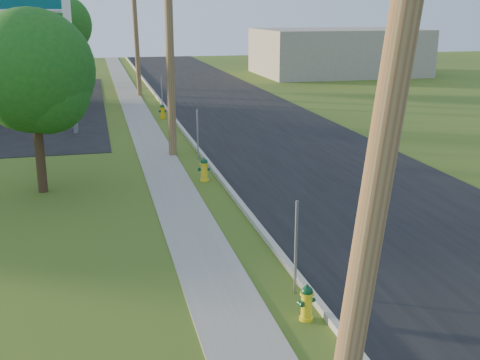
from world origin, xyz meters
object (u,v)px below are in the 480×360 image
Objects in this scene: tree_verge at (36,76)px; hydrant_near at (307,303)px; hydrant_mid at (204,170)px; hydrant_far at (163,111)px; price_pylon at (67,15)px; utility_pole_far at (135,23)px; utility_pole_near at (391,97)px; tree_lot at (63,27)px; utility_pole_mid at (169,29)px.

hydrant_near is (5.34, -9.80, -3.35)m from tree_verge.
hydrant_far is (0.02, 12.63, -0.02)m from hydrant_mid.
price_pylon is 20.60m from hydrant_near.
tree_verge reaches higher than hydrant_far.
utility_pole_far is 32.24m from hydrant_near.
utility_pole_far reaches higher than utility_pole_near.
tree_lot is 17.69m from hydrant_far.
utility_pole_far is at bearing 91.26° from hydrant_near.
price_pylon is 7.41m from hydrant_far.
utility_pole_far is 13.11m from price_pylon.
hydrant_far is (0.57, 8.59, -4.56)m from utility_pole_mid.
utility_pole_mid reaches higher than tree_lot.
utility_pole_mid is 6.33m from tree_verge.
utility_pole_mid is 6.11m from hydrant_mid.
utility_pole_mid is 11.78× the size of hydrant_mid.
hydrant_mid is at bearing -90.11° from hydrant_far.
utility_pole_far is at bearing 78.17° from tree_verge.
price_pylon reaches higher than hydrant_mid.
hydrant_near is (0.70, 4.07, -4.45)m from utility_pole_near.
utility_pole_near is 11.94× the size of hydrant_far.
hydrant_far is at bearing -71.45° from tree_lot.
price_pylon is (-3.90, 5.50, 0.48)m from utility_pole_mid.
utility_pole_near reaches higher than hydrant_far.
utility_pole_mid is 6.76m from price_pylon.
utility_pole_far is (0.00, 18.00, -0.15)m from utility_pole_mid.
utility_pole_mid reaches higher than hydrant_mid.
hydrant_mid is at bearing 0.96° from tree_verge.
tree_lot is at bearing 92.99° from price_pylon.
utility_pole_far reaches higher than tree_lot.
utility_pole_near is 43.21m from tree_lot.
hydrant_mid is (0.54, 13.96, -4.40)m from utility_pole_near.
utility_pole_mid is (-0.00, 18.00, 0.15)m from utility_pole_near.
utility_pole_mid is at bearing 97.64° from hydrant_mid.
utility_pole_near is 14.65m from hydrant_mid.
utility_pole_far is 11.43× the size of hydrant_mid.
hydrant_mid is (5.46, -28.97, -3.98)m from tree_lot.
utility_pole_mid is 25.42m from tree_lot.
utility_pole_near is 36.00m from utility_pole_far.
utility_pole_far is 10.41m from hydrant_far.
utility_pole_near is 0.97× the size of utility_pole_mid.
tree_verge is 14.14m from hydrant_far.
hydrant_near is at bearing -88.74° from utility_pole_far.
tree_verge is at bearing -89.45° from tree_lot.
tree_verge is 6.14m from hydrant_mid.
hydrant_far is (5.20, 12.72, -3.32)m from tree_verge.
hydrant_mid is (5.18, 0.09, -3.30)m from tree_verge.
utility_pole_mid is at bearing -90.00° from utility_pole_far.
hydrant_mid reaches higher than hydrant_far.
tree_verge is (-4.64, -4.13, -1.25)m from utility_pole_mid.
utility_pole_near is at bearing -80.58° from price_pylon.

